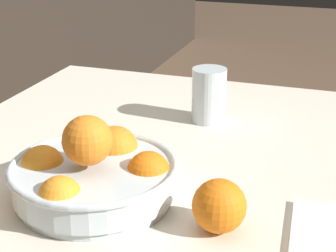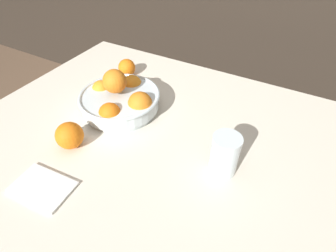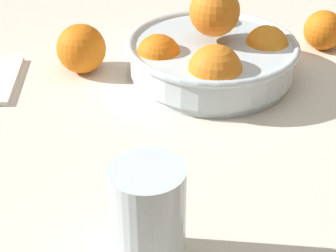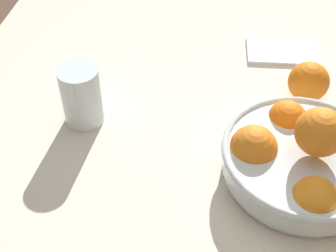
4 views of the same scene
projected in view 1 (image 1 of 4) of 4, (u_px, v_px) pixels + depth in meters
name	position (u px, v px, depth m)	size (l,w,h in m)	color
dining_table	(193.00, 207.00, 1.06)	(1.17, 1.13, 0.72)	beige
fruit_bowl	(94.00, 174.00, 0.93)	(0.28, 0.28, 0.16)	silver
juice_glass	(209.00, 97.00, 1.27)	(0.08, 0.08, 0.12)	#F4A314
orange_loose_front	(219.00, 206.00, 0.85)	(0.08, 0.08, 0.08)	orange
napkin	(325.00, 230.00, 0.85)	(0.16, 0.10, 0.01)	white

